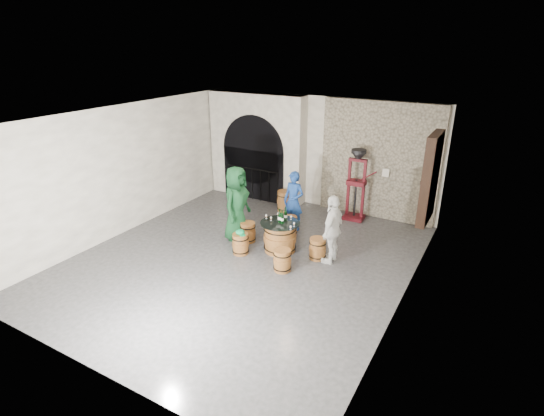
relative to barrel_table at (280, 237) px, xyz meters
The scene contains 31 objects.
ground 1.01m from the barrel_table, 122.08° to the right, with size 8.00×8.00×0.00m, color #2F2F31.
wall_back 3.47m from the barrel_table, 98.96° to the left, with size 8.00×8.00×0.00m, color white.
wall_front 4.99m from the barrel_table, 95.99° to the right, with size 8.00×8.00×0.00m, color white.
wall_left 4.27m from the barrel_table, 168.65° to the right, with size 8.00×8.00×0.00m, color white.
wall_right 3.34m from the barrel_table, 15.02° to the right, with size 8.00×8.00×0.00m, color white.
ceiling 3.00m from the barrel_table, 122.08° to the right, with size 8.00×8.00×0.00m, color beige.
stone_facing_panel 3.61m from the barrel_table, 67.54° to the left, with size 3.20×0.12×3.18m, color gray.
arched_opening 3.99m from the barrel_table, 129.33° to the left, with size 3.10×0.60×3.19m.
shuttered_window 3.59m from the barrel_table, 29.03° to the left, with size 0.23×1.10×2.00m.
barrel_table is the anchor object (origin of this frame).
barrel_stool_left 0.93m from the barrel_table, behind, with size 0.40×0.40×0.49m.
barrel_stool_far 0.93m from the barrel_table, 103.04° to the left, with size 0.40×0.40×0.49m.
barrel_stool_right 0.93m from the barrel_table, ahead, with size 0.40×0.40×0.49m.
barrel_stool_near_right 0.93m from the barrel_table, 58.18° to the right, with size 0.40×0.40×0.49m.
barrel_stool_near_left 0.93m from the barrel_table, 141.75° to the right, with size 0.40×0.40×0.49m.
green_cap 0.94m from the barrel_table, 141.56° to the right, with size 0.25×0.21×0.12m.
person_green 1.37m from the barrel_table, behind, with size 0.91×0.59×1.86m, color #10391C.
person_blue 1.37m from the barrel_table, 103.04° to the left, with size 0.57×0.37×1.56m, color navy.
person_white 1.32m from the barrel_table, ahead, with size 0.92×0.38×1.57m, color silver.
wine_bottle_left 0.49m from the barrel_table, 140.74° to the left, with size 0.08×0.08×0.32m.
wine_bottle_center 0.50m from the barrel_table, ahead, with size 0.08×0.08×0.32m.
wine_bottle_right 0.53m from the barrel_table, 78.65° to the left, with size 0.08×0.08×0.32m.
tasting_glass_a 0.48m from the barrel_table, behind, with size 0.05×0.05×0.10m, color orange, non-canonical shape.
tasting_glass_b 0.56m from the barrel_table, ahead, with size 0.05×0.05×0.10m, color orange, non-canonical shape.
tasting_glass_c 0.55m from the barrel_table, 125.68° to the left, with size 0.05×0.05×0.10m, color orange, non-canonical shape.
tasting_glass_d 0.52m from the barrel_table, 65.76° to the left, with size 0.05×0.05×0.10m, color orange, non-canonical shape.
tasting_glass_e 0.61m from the barrel_table, 30.48° to the right, with size 0.05×0.05×0.10m, color orange, non-canonical shape.
tasting_glass_f 0.57m from the barrel_table, behind, with size 0.05×0.05×0.10m, color orange, non-canonical shape.
side_barrel 2.52m from the barrel_table, 115.47° to the left, with size 0.45×0.45×0.60m.
corking_press 2.93m from the barrel_table, 71.92° to the left, with size 0.81×0.45×1.97m.
control_box 3.57m from the barrel_table, 63.16° to the left, with size 0.18×0.10×0.22m, color silver.
Camera 1 is at (4.75, -7.05, 4.65)m, focal length 28.00 mm.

